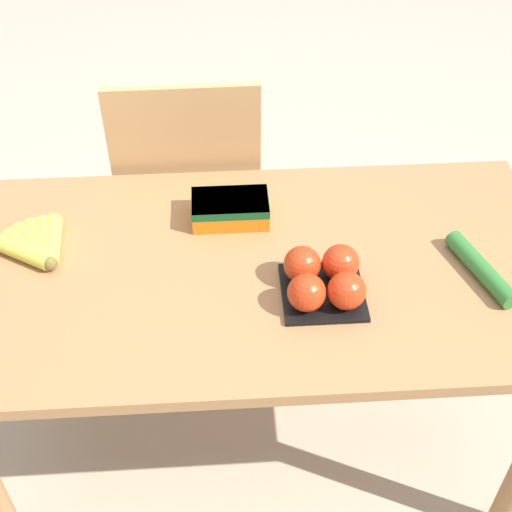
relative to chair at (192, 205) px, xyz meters
The scene contains 7 objects.
ground_plane 0.72m from the chair, 72.59° to the right, with size 12.00×12.00×0.00m, color #B7A88E.
dining_table 0.54m from the chair, 72.59° to the right, with size 1.36×0.70×0.72m.
chair is the anchor object (origin of this frame).
banana_bunch 0.60m from the chair, 127.16° to the right, with size 0.15×0.16×0.04m.
tomato_pack 0.72m from the chair, 63.86° to the right, with size 0.17×0.17×0.09m.
carrot_bag 0.45m from the chair, 72.45° to the right, with size 0.18×0.11×0.06m.
cucumber_near 0.89m from the chair, 41.32° to the right, with size 0.11×0.22×0.04m.
Camera 1 is at (-0.07, -1.12, 1.82)m, focal length 50.00 mm.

